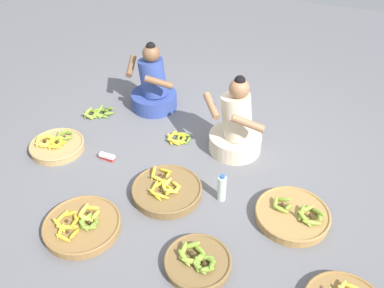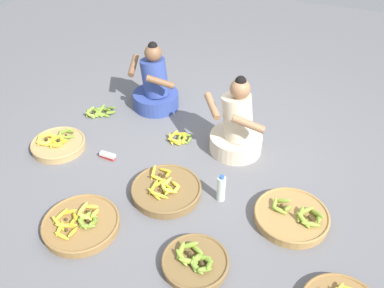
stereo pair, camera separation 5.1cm
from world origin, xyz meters
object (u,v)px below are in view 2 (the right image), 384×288
object	(u,v)px
loose_bananas_mid_right	(180,138)
packet_carton_stack	(107,156)
banana_basket_mid_left	(195,262)
banana_basket_back_left	(166,190)
banana_basket_front_right	(58,144)
vendor_woman_behind	(155,87)
loose_bananas_back_right	(100,112)
vendor_woman_front	(237,128)
banana_basket_front_center	(292,216)
banana_basket_front_left	(81,224)
water_bottle	(221,188)

from	to	relation	value
loose_bananas_mid_right	packet_carton_stack	size ratio (longest dim) A/B	1.51
banana_basket_mid_left	banana_basket_back_left	bearing A→B (deg)	131.57
banana_basket_front_right	packet_carton_stack	xyz separation A→B (m)	(0.54, 0.06, -0.02)
vendor_woman_behind	loose_bananas_back_right	size ratio (longest dim) A/B	2.49
banana_basket_back_left	banana_basket_front_right	size ratio (longest dim) A/B	1.15
banana_basket_back_left	loose_bananas_mid_right	xyz separation A→B (m)	(-0.22, 0.76, -0.02)
vendor_woman_front	banana_basket_back_left	distance (m)	0.94
loose_bananas_back_right	packet_carton_stack	bearing A→B (deg)	-51.75
banana_basket_front_center	banana_basket_front_left	size ratio (longest dim) A/B	0.99
banana_basket_mid_left	water_bottle	bearing A→B (deg)	94.88
banana_basket_front_right	banana_basket_front_center	bearing A→B (deg)	-0.77
banana_basket_mid_left	packet_carton_stack	distance (m)	1.51
water_bottle	packet_carton_stack	distance (m)	1.22
packet_carton_stack	loose_bananas_back_right	bearing A→B (deg)	128.25
vendor_woman_front	banana_basket_front_center	world-z (taller)	vendor_woman_front
vendor_woman_behind	banana_basket_mid_left	xyz separation A→B (m)	(1.27, -1.84, -0.21)
loose_bananas_back_right	banana_basket_mid_left	bearing A→B (deg)	-39.17
banana_basket_back_left	banana_basket_front_right	xyz separation A→B (m)	(-1.29, 0.16, 0.00)
banana_basket_back_left	banana_basket_front_left	world-z (taller)	banana_basket_back_left
banana_basket_mid_left	packet_carton_stack	xyz separation A→B (m)	(-1.28, 0.81, -0.02)
banana_basket_front_center	loose_bananas_mid_right	size ratio (longest dim) A/B	2.37
banana_basket_back_left	loose_bananas_mid_right	distance (m)	0.79
banana_basket_front_center	banana_basket_mid_left	bearing A→B (deg)	-127.73
banana_basket_back_left	water_bottle	distance (m)	0.49
vendor_woman_front	banana_basket_mid_left	bearing A→B (deg)	-83.40
banana_basket_front_left	packet_carton_stack	size ratio (longest dim) A/B	3.62
banana_basket_back_left	loose_bananas_mid_right	world-z (taller)	banana_basket_back_left
banana_basket_back_left	vendor_woman_front	bearing A→B (deg)	66.70
banana_basket_front_right	loose_bananas_back_right	xyz separation A→B (m)	(0.04, 0.69, -0.02)
banana_basket_front_right	banana_basket_mid_left	bearing A→B (deg)	-22.53
vendor_woman_behind	loose_bananas_mid_right	bearing A→B (deg)	-42.82
banana_basket_back_left	banana_basket_front_left	size ratio (longest dim) A/B	0.99
banana_basket_front_left	loose_bananas_mid_right	xyz separation A→B (m)	(0.25, 1.38, -0.02)
banana_basket_front_left	water_bottle	size ratio (longest dim) A/B	2.28
banana_basket_mid_left	water_bottle	world-z (taller)	water_bottle
vendor_woman_front	banana_basket_front_center	bearing A→B (deg)	-44.29
vendor_woman_front	banana_basket_front_left	world-z (taller)	vendor_woman_front
vendor_woman_front	banana_basket_mid_left	distance (m)	1.46
banana_basket_mid_left	loose_bananas_back_right	world-z (taller)	banana_basket_mid_left
banana_basket_mid_left	loose_bananas_mid_right	bearing A→B (deg)	118.73
banana_basket_front_left	banana_basket_mid_left	bearing A→B (deg)	1.52
water_bottle	packet_carton_stack	xyz separation A→B (m)	(-1.22, 0.09, -0.10)
banana_basket_front_center	banana_basket_front_right	bearing A→B (deg)	179.23
banana_basket_front_center	banana_basket_front_left	distance (m)	1.72
banana_basket_mid_left	loose_bananas_back_right	xyz separation A→B (m)	(-1.78, 1.45, -0.02)
vendor_woman_front	water_bottle	bearing A→B (deg)	-81.65
banana_basket_mid_left	vendor_woman_front	bearing A→B (deg)	96.60
banana_basket_front_left	water_bottle	distance (m)	1.20
banana_basket_front_right	packet_carton_stack	bearing A→B (deg)	6.09
banana_basket_front_right	packet_carton_stack	size ratio (longest dim) A/B	3.12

